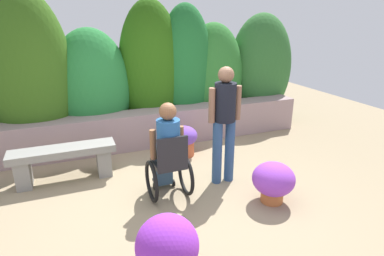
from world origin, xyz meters
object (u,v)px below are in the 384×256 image
(person_in_wheelchair, at_px, (168,154))
(flower_pot_red_accent, at_px, (273,181))
(person_standing_companion, at_px, (225,118))
(flower_pot_terracotta_by_wall, at_px, (184,139))
(stone_bench, at_px, (64,159))
(flower_pot_purple_near, at_px, (167,251))

(person_in_wheelchair, height_order, flower_pot_red_accent, person_in_wheelchair)
(person_standing_companion, bearing_deg, person_in_wheelchair, -160.65)
(flower_pot_red_accent, bearing_deg, person_standing_companion, 115.75)
(person_standing_companion, distance_m, flower_pot_terracotta_by_wall, 1.31)
(stone_bench, height_order, person_standing_companion, person_standing_companion)
(flower_pot_purple_near, bearing_deg, person_in_wheelchair, 72.23)
(person_in_wheelchair, relative_size, person_standing_companion, 0.78)
(person_standing_companion, relative_size, flower_pot_purple_near, 2.41)
(flower_pot_purple_near, height_order, flower_pot_red_accent, flower_pot_purple_near)
(person_in_wheelchair, xyz_separation_m, flower_pot_purple_near, (-0.47, -1.48, -0.26))
(stone_bench, xyz_separation_m, person_standing_companion, (2.17, -0.88, 0.64))
(flower_pot_red_accent, bearing_deg, stone_bench, 147.23)
(person_in_wheelchair, bearing_deg, flower_pot_terracotta_by_wall, 66.64)
(stone_bench, relative_size, flower_pot_purple_near, 2.09)
(stone_bench, bearing_deg, flower_pot_red_accent, -24.21)
(flower_pot_red_accent, bearing_deg, flower_pot_terracotta_by_wall, 107.33)
(stone_bench, relative_size, person_in_wheelchair, 1.11)
(flower_pot_terracotta_by_wall, bearing_deg, stone_bench, -173.78)
(person_standing_companion, height_order, flower_pot_purple_near, person_standing_companion)
(person_standing_companion, bearing_deg, stone_bench, 170.76)
(stone_bench, bearing_deg, flower_pot_purple_near, -62.95)
(stone_bench, bearing_deg, person_standing_companion, -13.60)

